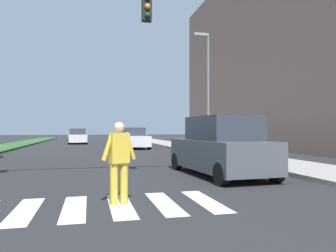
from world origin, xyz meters
TOP-DOWN VIEW (x-y plane):
  - ground_plane at (0.00, 30.00)m, footprint 140.00×140.00m
  - crosswalk at (0.00, 7.50)m, footprint 4.95×2.20m
  - sidewalk_right at (7.65, 28.00)m, footprint 3.00×64.00m
  - street_lamp_right at (7.06, 20.18)m, footprint 1.02×0.24m
  - pedestrian_performer at (0.42, 7.60)m, footprint 0.74×0.34m
  - suv_crossing at (4.07, 10.98)m, footprint 2.24×4.72m
  - sedan_midblock at (3.32, 26.99)m, footprint 2.20×4.55m
  - sedan_distant at (-1.41, 36.92)m, footprint 2.17×4.32m

SIDE VIEW (x-z plane):
  - ground_plane at x=0.00m, z-range 0.00..0.00m
  - crosswalk at x=0.00m, z-range 0.00..0.01m
  - sidewalk_right at x=7.65m, z-range 0.00..0.15m
  - sedan_distant at x=-1.41m, z-range -0.06..1.58m
  - sedan_midblock at x=3.32m, z-range -0.06..1.63m
  - suv_crossing at x=4.07m, z-range -0.05..1.92m
  - pedestrian_performer at x=0.42m, z-range 0.09..1.78m
  - street_lamp_right at x=7.06m, z-range 0.84..8.34m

